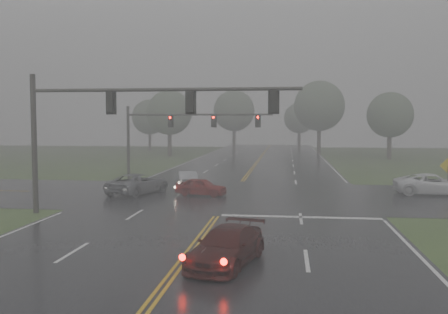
# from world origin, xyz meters

# --- Properties ---
(main_road) EXTENTS (18.00, 160.00, 0.02)m
(main_road) POSITION_xyz_m (0.00, 20.00, 0.00)
(main_road) COLOR black
(main_road) RESTS_ON ground
(cross_street) EXTENTS (120.00, 14.00, 0.02)m
(cross_street) POSITION_xyz_m (0.00, 22.00, 0.00)
(cross_street) COLOR black
(cross_street) RESTS_ON ground
(stop_bar) EXTENTS (8.50, 0.50, 0.01)m
(stop_bar) POSITION_xyz_m (4.50, 14.40, 0.00)
(stop_bar) COLOR silver
(stop_bar) RESTS_ON ground
(sedan_maroon) EXTENTS (2.86, 4.83, 1.31)m
(sedan_maroon) POSITION_xyz_m (1.65, 5.09, 0.00)
(sedan_maroon) COLOR #340B09
(sedan_maroon) RESTS_ON ground
(sedan_red) EXTENTS (3.78, 2.11, 1.22)m
(sedan_red) POSITION_xyz_m (-2.11, 21.53, 0.00)
(sedan_red) COLOR maroon
(sedan_red) RESTS_ON ground
(sedan_silver) EXTENTS (2.43, 4.21, 1.31)m
(sedan_silver) POSITION_xyz_m (-3.88, 25.33, 0.00)
(sedan_silver) COLOR #9DA0A5
(sedan_silver) RESTS_ON ground
(car_grey) EXTENTS (3.99, 5.70, 1.45)m
(car_grey) POSITION_xyz_m (-6.66, 21.76, 0.00)
(car_grey) COLOR #55575C
(car_grey) RESTS_ON ground
(pickup_white) EXTENTS (5.29, 2.53, 1.46)m
(pickup_white) POSITION_xyz_m (13.90, 23.93, 0.00)
(pickup_white) COLOR white
(pickup_white) RESTS_ON ground
(signal_gantry_near) EXTENTS (14.86, 0.34, 7.72)m
(signal_gantry_near) POSITION_xyz_m (-5.57, 13.94, 5.45)
(signal_gantry_near) COLOR black
(signal_gantry_near) RESTS_ON ground
(signal_gantry_far) EXTENTS (12.86, 0.33, 6.50)m
(signal_gantry_far) POSITION_xyz_m (-6.15, 30.47, 4.61)
(signal_gantry_far) COLOR black
(signal_gantry_far) RESTS_ON ground
(sign_diamond_east) EXTENTS (1.08, 0.16, 2.60)m
(sign_diamond_east) POSITION_xyz_m (14.85, 23.92, 1.75)
(sign_diamond_east) COLOR black
(sign_diamond_east) RESTS_ON ground
(tree_nw_a) EXTENTS (6.73, 6.73, 9.89)m
(tree_nw_a) POSITION_xyz_m (-13.78, 61.13, 6.50)
(tree_nw_a) COLOR #2D241D
(tree_nw_a) RESTS_ON ground
(tree_ne_a) EXTENTS (7.85, 7.85, 11.53)m
(tree_ne_a) POSITION_xyz_m (8.70, 66.87, 7.59)
(tree_ne_a) COLOR #2D241D
(tree_ne_a) RESTS_ON ground
(tree_n_mid) EXTENTS (7.34, 7.34, 10.79)m
(tree_n_mid) POSITION_xyz_m (-5.70, 76.62, 7.10)
(tree_n_mid) COLOR #2D241D
(tree_n_mid) RESTS_ON ground
(tree_e_near) EXTENTS (6.28, 6.28, 9.23)m
(tree_e_near) POSITION_xyz_m (17.76, 58.85, 6.06)
(tree_e_near) COLOR #2D241D
(tree_e_near) RESTS_ON ground
(tree_nw_b) EXTENTS (6.18, 6.18, 9.08)m
(tree_nw_b) POSITION_xyz_m (-20.33, 73.51, 5.97)
(tree_nw_b) COLOR #2D241D
(tree_nw_b) RESTS_ON ground
(tree_n_far) EXTENTS (6.09, 6.09, 8.94)m
(tree_n_far) POSITION_xyz_m (6.12, 87.53, 5.87)
(tree_n_far) COLOR #2D241D
(tree_n_far) RESTS_ON ground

